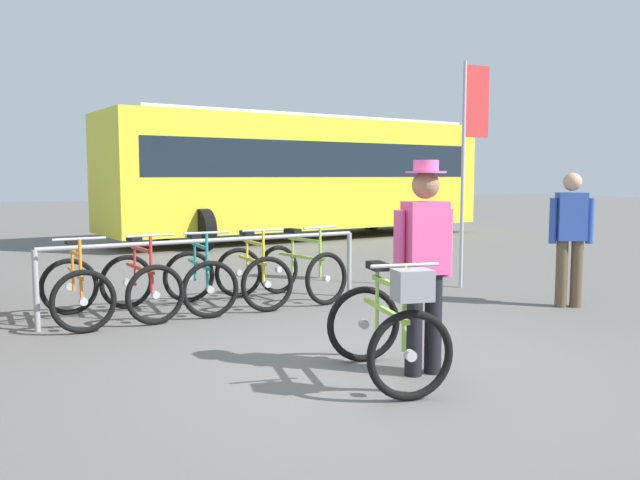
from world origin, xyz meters
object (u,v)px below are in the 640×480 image
at_px(racked_bike_yellow, 252,275).
at_px(bus_distant, 301,170).
at_px(racked_bike_orange, 76,290).
at_px(banner_flag, 471,131).
at_px(pedestrian_with_backpack, 570,231).
at_px(racked_bike_lime, 301,271).
at_px(person_with_featured_bike, 424,258).
at_px(racked_bike_teal, 199,280).
at_px(featured_bicycle, 389,326).
at_px(racked_bike_red, 140,285).

distance_m(racked_bike_yellow, bus_distant, 8.86).
xyz_separation_m(racked_bike_orange, banner_flag, (5.35, 0.10, 1.86)).
bearing_deg(pedestrian_with_backpack, racked_bike_lime, 145.89).
relative_size(racked_bike_orange, person_with_featured_bike, 0.65).
xyz_separation_m(racked_bike_teal, person_with_featured_bike, (0.98, -3.26, 0.58)).
bearing_deg(bus_distant, featured_bicycle, -110.35).
bearing_deg(racked_bike_teal, racked_bike_lime, 5.64).
bearing_deg(banner_flag, racked_bike_teal, 179.40).
distance_m(featured_bicycle, pedestrian_with_backpack, 3.92).
height_order(person_with_featured_bike, pedestrian_with_backpack, person_with_featured_bike).
height_order(racked_bike_teal, banner_flag, banner_flag).
height_order(racked_bike_teal, racked_bike_lime, same).
height_order(racked_bike_orange, racked_bike_lime, same).
height_order(racked_bike_yellow, racked_bike_lime, same).
distance_m(racked_bike_orange, person_with_featured_bike, 3.97).
xyz_separation_m(racked_bike_yellow, person_with_featured_bike, (0.28, -3.33, 0.58)).
height_order(racked_bike_yellow, banner_flag, banner_flag).
bearing_deg(racked_bike_teal, bus_distant, 58.73).
bearing_deg(pedestrian_with_backpack, bus_distant, 86.39).
distance_m(person_with_featured_bike, banner_flag, 4.57).
height_order(person_with_featured_bike, bus_distant, bus_distant).
bearing_deg(person_with_featured_bike, pedestrian_with_backpack, 25.83).
height_order(racked_bike_orange, pedestrian_with_backpack, pedestrian_with_backpack).
height_order(racked_bike_red, racked_bike_lime, same).
distance_m(racked_bike_lime, banner_flag, 3.17).
relative_size(pedestrian_with_backpack, bus_distant, 0.16).
xyz_separation_m(racked_bike_red, bus_distant, (5.45, 7.89, 1.37)).
bearing_deg(bus_distant, racked_bike_orange, -127.66).
xyz_separation_m(pedestrian_with_backpack, banner_flag, (-0.20, 1.69, 1.29)).
relative_size(person_with_featured_bike, bus_distant, 0.17).
xyz_separation_m(racked_bike_teal, pedestrian_with_backpack, (4.15, -1.73, 0.57)).
relative_size(racked_bike_orange, featured_bicycle, 0.91).
relative_size(racked_bike_lime, pedestrian_with_backpack, 0.75).
bearing_deg(banner_flag, featured_bicycle, -135.40).
bearing_deg(racked_bike_lime, racked_bike_red, -174.36).
bearing_deg(person_with_featured_bike, racked_bike_teal, 106.70).
bearing_deg(racked_bike_lime, person_with_featured_bike, -96.95).
xyz_separation_m(featured_bicycle, person_with_featured_bike, (0.37, 0.08, 0.50)).
bearing_deg(featured_bicycle, person_with_featured_bike, 11.58).
distance_m(racked_bike_orange, featured_bicycle, 3.78).
bearing_deg(racked_bike_teal, racked_bike_yellow, 5.64).
xyz_separation_m(racked_bike_red, person_with_featured_bike, (1.68, -3.19, 0.58)).
distance_m(pedestrian_with_backpack, bus_distant, 9.60).
bearing_deg(bus_distant, pedestrian_with_backpack, -93.61).
bearing_deg(bus_distant, racked_bike_teal, -121.27).
xyz_separation_m(racked_bike_orange, featured_bicycle, (2.00, -3.20, 0.08)).
height_order(person_with_featured_bike, banner_flag, banner_flag).
relative_size(featured_bicycle, person_with_featured_bike, 0.72).
height_order(racked_bike_red, banner_flag, banner_flag).
bearing_deg(racked_bike_lime, banner_flag, -4.00).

